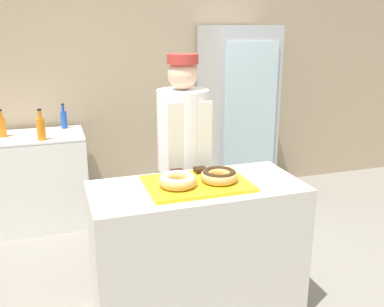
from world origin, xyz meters
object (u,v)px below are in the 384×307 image
donut_light_glaze (178,180)px  bottle_orange (2,126)px  serving_tray (197,184)px  bottle_blue (64,119)px  donut_chocolate_glaze (219,175)px  beverage_fridge (237,116)px  bottle_orange_b (41,128)px  chest_freezer (29,181)px  brownie_back_right (200,170)px  baker_person (183,160)px  brownie_back_left (177,172)px

donut_light_glaze → bottle_orange: 2.12m
serving_tray → bottle_blue: bottle_blue is taller
serving_tray → donut_chocolate_glaze: bearing=-13.4°
beverage_fridge → bottle_orange_b: 1.98m
bottle_orange → bottle_orange_b: (0.34, -0.23, 0.01)m
chest_freezer → bottle_orange_b: bearing=-51.7°
donut_light_glaze → donut_chocolate_glaze: 0.27m
donut_chocolate_glaze → brownie_back_right: donut_chocolate_glaze is taller
bottle_orange → bottle_blue: 0.58m
serving_tray → baker_person: size_ratio=0.38×
brownie_back_left → brownie_back_right: bearing=0.0°
bottle_orange → serving_tray: bearing=-54.3°
chest_freezer → bottle_blue: 0.68m
serving_tray → bottle_blue: (-0.72, 1.94, 0.07)m
serving_tray → brownie_back_left: (-0.08, 0.16, 0.03)m
baker_person → chest_freezer: 1.69m
donut_chocolate_glaze → bottle_orange: bearing=128.0°
donut_light_glaze → brownie_back_right: bearing=42.6°
serving_tray → bottle_blue: size_ratio=2.59×
serving_tray → chest_freezer: 2.10m
bottle_blue → chest_freezer: bearing=-151.3°
bottle_orange → donut_light_glaze: bearing=-57.8°
brownie_back_left → bottle_orange: 1.99m
donut_light_glaze → bottle_blue: (-0.58, 1.97, 0.02)m
brownie_back_left → brownie_back_right: same height
donut_light_glaze → baker_person: bearing=70.0°
donut_chocolate_glaze → chest_freezer: size_ratio=0.22×
bottle_blue → brownie_back_right: bearing=-65.8°
baker_person → brownie_back_left: bearing=-111.8°
baker_person → beverage_fridge: 1.46m
brownie_back_left → beverage_fridge: (1.12, 1.57, -0.01)m
serving_tray → brownie_back_left: bearing=115.7°
brownie_back_right → bottle_blue: 1.95m
donut_light_glaze → chest_freezer: (-0.95, 1.77, -0.52)m
beverage_fridge → serving_tray: bearing=-121.0°
donut_chocolate_glaze → beverage_fridge: beverage_fridge is taller
bottle_blue → bottle_orange_b: (-0.21, -0.41, 0.01)m
brownie_back_right → bottle_blue: bottle_blue is taller
serving_tray → bottle_orange_b: bearing=121.1°
brownie_back_left → bottle_orange: size_ratio=0.30×
brownie_back_left → brownie_back_right: (0.16, 0.00, 0.00)m
brownie_back_left → bottle_orange: bottle_orange is taller
donut_light_glaze → baker_person: baker_person is taller
donut_light_glaze → serving_tray: bearing=13.4°
chest_freezer → bottle_orange_b: bottle_orange_b is taller
serving_tray → baker_person: bearing=80.7°
brownie_back_right → serving_tray: bearing=-115.7°
baker_person → bottle_blue: (-0.82, 1.33, 0.11)m
brownie_back_left → beverage_fridge: beverage_fridge is taller
donut_chocolate_glaze → bottle_blue: 2.15m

